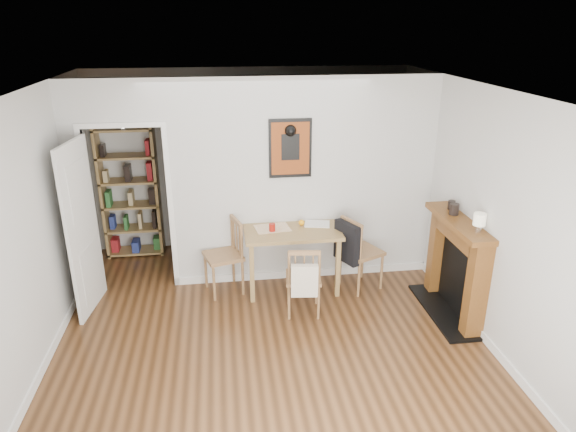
{
  "coord_description": "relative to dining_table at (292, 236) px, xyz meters",
  "views": [
    {
      "loc": [
        -0.44,
        -4.66,
        3.21
      ],
      "look_at": [
        0.27,
        0.6,
        1.16
      ],
      "focal_mm": 32.0,
      "sensor_mm": 36.0,
      "label": 1
    }
  ],
  "objects": [
    {
      "name": "ground",
      "position": [
        -0.39,
        -1.1,
        -0.7
      ],
      "size": [
        5.2,
        5.2,
        0.0
      ],
      "primitive_type": "plane",
      "color": "brown",
      "rests_on": "ground"
    },
    {
      "name": "room_shell",
      "position": [
        -0.29,
        0.24,
        0.6
      ],
      "size": [
        5.2,
        5.2,
        5.2
      ],
      "color": "#B8B8B6",
      "rests_on": "ground"
    },
    {
      "name": "dining_table",
      "position": [
        0.0,
        0.0,
        0.0
      ],
      "size": [
        1.17,
        0.75,
        0.8
      ],
      "color": "olive",
      "rests_on": "ground"
    },
    {
      "name": "chair_left",
      "position": [
        -0.85,
        0.0,
        -0.23
      ],
      "size": [
        0.59,
        0.59,
        0.95
      ],
      "color": "#976E46",
      "rests_on": "ground"
    },
    {
      "name": "chair_right",
      "position": [
        0.85,
        -0.13,
        -0.21
      ],
      "size": [
        0.68,
        0.64,
        0.96
      ],
      "color": "#976E46",
      "rests_on": "ground"
    },
    {
      "name": "chair_front",
      "position": [
        0.04,
        -0.63,
        -0.26
      ],
      "size": [
        0.48,
        0.53,
        0.86
      ],
      "color": "#976E46",
      "rests_on": "ground"
    },
    {
      "name": "bookshelf",
      "position": [
        -2.1,
        1.3,
        0.22
      ],
      "size": [
        0.79,
        0.31,
        1.87
      ],
      "color": "olive",
      "rests_on": "ground"
    },
    {
      "name": "fireplace",
      "position": [
        1.77,
        -0.85,
        -0.09
      ],
      "size": [
        0.45,
        1.25,
        1.16
      ],
      "color": "brown",
      "rests_on": "ground"
    },
    {
      "name": "red_glass",
      "position": [
        -0.25,
        -0.04,
        0.15
      ],
      "size": [
        0.08,
        0.08,
        0.1
      ],
      "primitive_type": "cylinder",
      "color": "maroon",
      "rests_on": "dining_table"
    },
    {
      "name": "orange_fruit",
      "position": [
        0.14,
        0.1,
        0.13
      ],
      "size": [
        0.07,
        0.07,
        0.07
      ],
      "primitive_type": "sphere",
      "color": "#FFA30D",
      "rests_on": "dining_table"
    },
    {
      "name": "placemat",
      "position": [
        -0.24,
        0.05,
        0.1
      ],
      "size": [
        0.46,
        0.37,
        0.0
      ],
      "primitive_type": "cube",
      "rotation": [
        0.0,
        0.0,
        0.14
      ],
      "color": "beige",
      "rests_on": "dining_table"
    },
    {
      "name": "notebook",
      "position": [
        0.34,
        0.1,
        0.1
      ],
      "size": [
        0.35,
        0.29,
        0.02
      ],
      "primitive_type": "cube",
      "rotation": [
        0.0,
        0.0,
        -0.21
      ],
      "color": "silver",
      "rests_on": "dining_table"
    },
    {
      "name": "mantel_lamp",
      "position": [
        1.77,
        -1.2,
        0.58
      ],
      "size": [
        0.13,
        0.13,
        0.2
      ],
      "color": "silver",
      "rests_on": "fireplace"
    },
    {
      "name": "ceramic_jar_a",
      "position": [
        1.73,
        -0.69,
        0.52
      ],
      "size": [
        0.11,
        0.11,
        0.13
      ],
      "primitive_type": "cylinder",
      "color": "black",
      "rests_on": "fireplace"
    },
    {
      "name": "ceramic_jar_b",
      "position": [
        1.78,
        -0.52,
        0.51
      ],
      "size": [
        0.08,
        0.08,
        0.1
      ],
      "primitive_type": "cylinder",
      "color": "black",
      "rests_on": "fireplace"
    }
  ]
}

